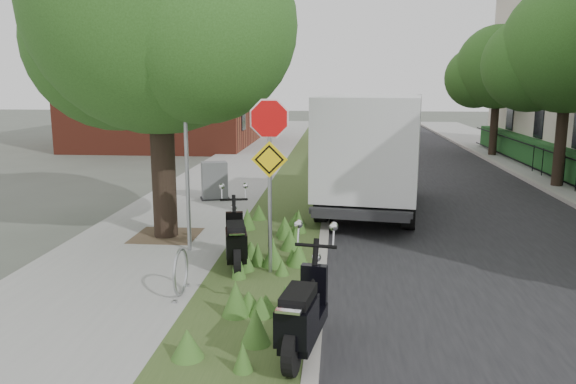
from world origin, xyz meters
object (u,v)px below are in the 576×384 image
object	(u,v)px
scooter_near	(236,245)
utility_cabinet	(214,181)
scooter_far	(301,322)
box_truck	(373,148)
sign_assembly	(269,150)

from	to	relation	value
scooter_near	utility_cabinet	world-z (taller)	utility_cabinet
scooter_near	scooter_far	distance (m)	3.58
scooter_near	box_truck	world-z (taller)	box_truck
box_truck	utility_cabinet	world-z (taller)	box_truck
sign_assembly	scooter_near	size ratio (longest dim) A/B	1.78
sign_assembly	utility_cabinet	bearing A→B (deg)	110.89
sign_assembly	box_truck	world-z (taller)	sign_assembly
scooter_far	utility_cabinet	xyz separation A→B (m)	(-3.16, 9.35, 0.07)
box_truck	utility_cabinet	xyz separation A→B (m)	(-4.49, 0.80, -1.11)
box_truck	utility_cabinet	distance (m)	4.69
sign_assembly	scooter_near	xyz separation A→B (m)	(-0.66, 0.21, -1.78)
sign_assembly	scooter_far	world-z (taller)	sign_assembly
scooter_near	box_truck	distance (m)	6.06
scooter_far	box_truck	xyz separation A→B (m)	(1.33, 8.54, 1.18)
scooter_far	scooter_near	bearing A→B (deg)	113.41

